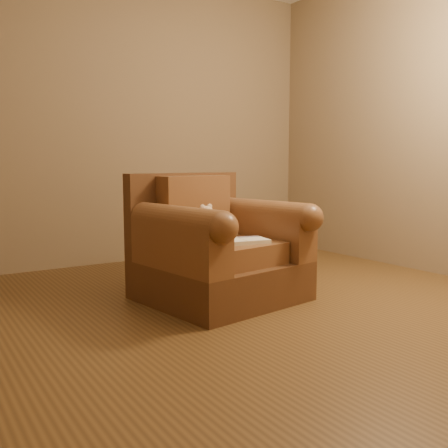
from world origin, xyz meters
TOP-DOWN VIEW (x-y plane):
  - floor at (0.00, 0.00)m, footprint 4.00×4.00m
  - room at (0.00, 0.00)m, footprint 4.02×4.02m
  - armchair at (0.01, 0.41)m, footprint 1.08×1.04m
  - teddy_bear at (0.00, 0.49)m, footprint 0.17×0.20m
  - guidebook at (0.07, 0.18)m, footprint 0.38×0.27m
  - side_table at (0.56, 0.95)m, footprint 0.44×0.44m

SIDE VIEW (x-z plane):
  - floor at x=0.00m, z-range 0.00..0.00m
  - side_table at x=0.56m, z-range 0.02..0.63m
  - armchair at x=0.01m, z-range -0.10..0.76m
  - guidebook at x=0.07m, z-range 0.41..0.44m
  - teddy_bear at x=0.00m, z-range 0.38..0.63m
  - room at x=0.00m, z-range 0.36..3.07m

